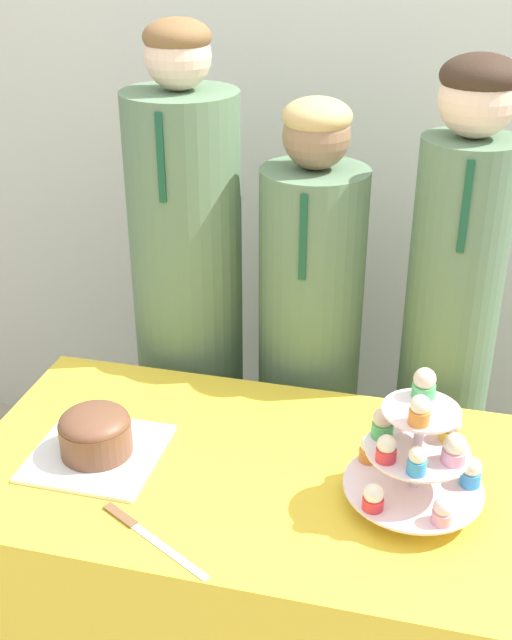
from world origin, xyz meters
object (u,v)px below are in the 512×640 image
student_2 (445,362)px  student_1 (308,372)px  round_cake (96,435)px  cake_knife (137,528)px  cupcake_stand (418,451)px  student_0 (190,334)px

student_2 → student_1: bearing=180.0°
round_cake → cake_knife: bearing=-49.4°
cake_knife → cupcake_stand: cupcake_stand is taller
student_0 → cupcake_stand: bearing=-40.9°
cupcake_stand → student_0: size_ratio=0.18×
cake_knife → student_1: 0.83m
cake_knife → round_cake: bearing=159.6°
student_1 → student_2: bearing=-0.0°
student_1 → student_2: student_2 is taller
round_cake → student_0: bearing=87.8°
cake_knife → student_2: size_ratio=0.17×
round_cake → cupcake_stand: bearing=0.5°
round_cake → cupcake_stand: (0.70, 0.01, 0.08)m
student_0 → student_2: size_ratio=1.04×
student_2 → cupcake_stand: bearing=-94.3°
cake_knife → cupcake_stand: size_ratio=0.91×
round_cake → student_0: (0.02, 0.59, -0.05)m
round_cake → student_2: bearing=38.5°
round_cake → cake_knife: size_ratio=1.03×
student_0 → student_1: 0.36m
cake_knife → cupcake_stand: bearing=51.0°
cupcake_stand → student_1: student_1 is taller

